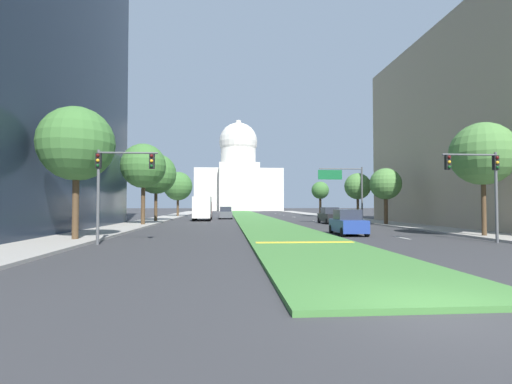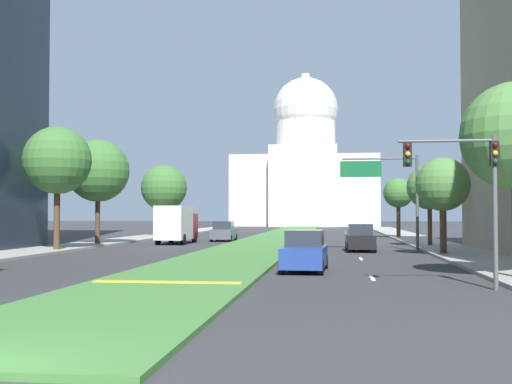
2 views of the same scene
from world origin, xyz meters
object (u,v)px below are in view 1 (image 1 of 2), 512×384
capitol_building (238,178)px  street_tree_left_mid (143,166)px  overhead_guide_sign (346,183)px  box_truck_delivery (203,208)px  street_tree_right_mid (386,184)px  street_tree_right_distant (320,191)px  traffic_light_near_right (482,177)px  street_tree_left_far (156,174)px  street_tree_right_far (358,186)px  sedan_distant (226,213)px  street_tree_right_near (483,154)px  traffic_light_near_left (114,175)px  sedan_lead_stopped (348,223)px  street_tree_left_distant (178,186)px  sedan_midblock (330,216)px  street_tree_left_near (76,144)px

capitol_building → street_tree_left_mid: capitol_building is taller
overhead_guide_sign → box_truck_delivery: size_ratio=1.02×
street_tree_right_mid → street_tree_right_distant: 27.58m
traffic_light_near_right → street_tree_left_mid: street_tree_left_mid is taller
street_tree_left_far → street_tree_right_distant: bearing=35.5°
street_tree_left_far → street_tree_right_far: size_ratio=1.34×
overhead_guide_sign → sedan_distant: bearing=133.5°
traffic_light_near_right → street_tree_right_near: (2.38, 3.22, 1.76)m
capitol_building → traffic_light_near_left: size_ratio=6.15×
street_tree_right_mid → traffic_light_near_left: bearing=-143.3°
street_tree_left_mid → street_tree_left_far: street_tree_left_far is taller
capitol_building → traffic_light_near_left: (-10.39, -111.00, -7.71)m
traffic_light_near_right → sedan_lead_stopped: bearing=133.3°
street_tree_left_distant → sedan_midblock: (20.31, -24.55, -4.51)m
capitol_building → street_tree_left_mid: (-12.78, -92.67, -5.37)m
street_tree_left_near → street_tree_left_far: (0.21, 24.42, 0.18)m
traffic_light_near_right → sedan_midblock: bearing=97.3°
overhead_guide_sign → street_tree_left_mid: bearing=-172.8°
street_tree_left_far → sedan_midblock: 21.86m
street_tree_right_mid → street_tree_right_distant: bearing=89.9°
capitol_building → overhead_guide_sign: 90.60m
street_tree_left_far → street_tree_left_distant: (0.26, 19.22, -0.60)m
sedan_midblock → street_tree_right_far: bearing=48.5°
traffic_light_near_right → street_tree_left_mid: size_ratio=0.61×
sedan_midblock → sedan_distant: (-11.93, 14.64, -0.01)m
street_tree_left_near → street_tree_right_mid: (25.61, 15.00, -1.49)m
street_tree_right_distant → street_tree_right_far: bearing=-87.8°
box_truck_delivery → street_tree_right_distant: bearing=36.1°
overhead_guide_sign → street_tree_left_distant: 33.06m
street_tree_right_distant → sedan_distant: street_tree_right_distant is taller
traffic_light_near_left → street_tree_right_far: bearing=49.3°
overhead_guide_sign → street_tree_right_distant: bearing=82.8°
street_tree_left_far → sedan_lead_stopped: 27.79m
street_tree_left_mid → sedan_lead_stopped: (17.31, -12.89, -5.29)m
capitol_building → street_tree_left_far: bearing=-98.7°
traffic_light_near_left → street_tree_left_far: 26.62m
traffic_light_near_left → street_tree_right_near: 23.36m
street_tree_left_far → capitol_building: bearing=81.3°
street_tree_left_far → street_tree_left_distant: 19.23m
traffic_light_near_left → sedan_midblock: (17.99, 21.08, -2.94)m
street_tree_left_mid → street_tree_right_distant: street_tree_left_mid is taller
street_tree_right_mid → box_truck_delivery: street_tree_right_mid is taller
street_tree_left_far → sedan_distant: (8.64, 9.32, -5.13)m
traffic_light_near_left → overhead_guide_sign: overhead_guide_sign is taller
street_tree_left_near → sedan_midblock: size_ratio=1.87×
street_tree_left_distant → street_tree_left_near: bearing=-90.6°
street_tree_right_mid → street_tree_left_distant: street_tree_left_distant is taller
overhead_guide_sign → street_tree_right_far: size_ratio=1.03×
traffic_light_near_right → sedan_lead_stopped: traffic_light_near_right is taller
street_tree_left_far → sedan_midblock: (20.57, -5.33, -5.12)m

